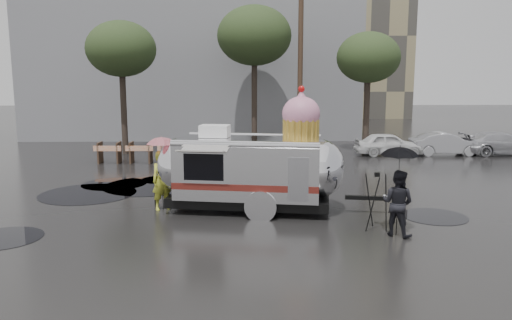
{
  "coord_description": "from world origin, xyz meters",
  "views": [
    {
      "loc": [
        -0.6,
        -13.76,
        4.06
      ],
      "look_at": [
        -0.24,
        1.28,
        1.56
      ],
      "focal_mm": 35.0,
      "sensor_mm": 36.0,
      "label": 1
    }
  ],
  "objects_px": {
    "airstream_trailer": "(252,166)",
    "person_right": "(398,203)",
    "person_left": "(162,180)",
    "tripod": "(376,195)"
  },
  "relations": [
    {
      "from": "airstream_trailer",
      "to": "person_left",
      "type": "height_order",
      "value": "airstream_trailer"
    },
    {
      "from": "person_left",
      "to": "tripod",
      "type": "relative_size",
      "value": 1.17
    },
    {
      "from": "tripod",
      "to": "person_left",
      "type": "bearing_deg",
      "value": 162.76
    },
    {
      "from": "person_left",
      "to": "person_right",
      "type": "xyz_separation_m",
      "value": [
        6.47,
        -2.73,
        -0.06
      ]
    },
    {
      "from": "person_left",
      "to": "airstream_trailer",
      "type": "bearing_deg",
      "value": -34.05
    },
    {
      "from": "airstream_trailer",
      "to": "person_left",
      "type": "xyz_separation_m",
      "value": [
        -2.77,
        0.09,
        -0.45
      ]
    },
    {
      "from": "person_right",
      "to": "tripod",
      "type": "relative_size",
      "value": 1.09
    },
    {
      "from": "airstream_trailer",
      "to": "person_left",
      "type": "bearing_deg",
      "value": -172.52
    },
    {
      "from": "airstream_trailer",
      "to": "person_right",
      "type": "relative_size",
      "value": 4.15
    },
    {
      "from": "person_right",
      "to": "tripod",
      "type": "xyz_separation_m",
      "value": [
        -0.42,
        0.5,
        0.08
      ]
    }
  ]
}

